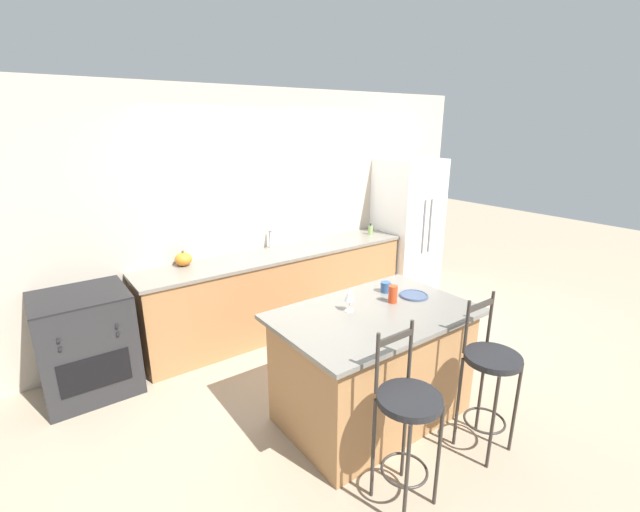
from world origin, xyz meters
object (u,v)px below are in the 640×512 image
dinner_plate (414,295)px  coffee_mug (386,287)px  pumpkin_decoration (183,259)px  oven_range (87,343)px  soap_bottle (370,230)px  refrigerator (406,228)px  bar_stool_far (490,373)px  wine_glass (350,295)px  tumbler_cup (393,294)px  bar_stool_near (407,416)px

dinner_plate → coffee_mug: size_ratio=2.11×
dinner_plate → pumpkin_decoration: (-1.29, 1.93, 0.06)m
oven_range → coffee_mug: (2.16, -1.50, 0.51)m
dinner_plate → soap_bottle: (1.11, 1.75, 0.05)m
pumpkin_decoration → dinner_plate: bearing=-56.2°
refrigerator → bar_stool_far: refrigerator is taller
soap_bottle → oven_range: bearing=-179.3°
wine_glass → coffee_mug: size_ratio=1.64×
wine_glass → tumbler_cup: 0.40m
pumpkin_decoration → soap_bottle: pumpkin_decoration is taller
refrigerator → oven_range: refrigerator is taller
oven_range → bar_stool_near: bearing=-60.7°
dinner_plate → tumbler_cup: tumbler_cup is taller
bar_stool_near → wine_glass: (0.26, 0.87, 0.43)m
oven_range → bar_stool_near: 2.86m
coffee_mug → pumpkin_decoration: pumpkin_decoration is taller
dinner_plate → wine_glass: 0.65m
bar_stool_far → tumbler_cup: size_ratio=8.19×
bar_stool_near → soap_bottle: size_ratio=8.07×
bar_stool_far → wine_glass: (-0.56, 0.89, 0.43)m
refrigerator → bar_stool_near: refrigerator is taller
bar_stool_far → tumbler_cup: 0.91m
refrigerator → bar_stool_near: (-2.63, -2.49, -0.30)m
oven_range → soap_bottle: bearing=0.7°
tumbler_cup → bar_stool_far: bearing=-78.1°
coffee_mug → soap_bottle: soap_bottle is taller
refrigerator → dinner_plate: size_ratio=7.79×
refrigerator → dinner_plate: refrigerator is taller
bar_stool_far → dinner_plate: bar_stool_far is taller
bar_stool_near → coffee_mug: bearing=52.3°
bar_stool_near → bar_stool_far: 0.83m
bar_stool_near → soap_bottle: (2.00, 2.53, 0.36)m
coffee_mug → pumpkin_decoration: 2.08m
bar_stool_near → dinner_plate: bar_stool_near is taller
soap_bottle → tumbler_cup: bearing=-127.8°
coffee_mug → tumbler_cup: 0.23m
wine_glass → soap_bottle: 2.40m
refrigerator → bar_stool_far: 3.10m
soap_bottle → bar_stool_far: bearing=-114.7°
refrigerator → pumpkin_decoration: size_ratio=10.97×
bar_stool_near → oven_range: bearing=119.3°
oven_range → wine_glass: (1.66, -1.62, 0.60)m
refrigerator → oven_range: (-4.02, 0.01, -0.47)m
coffee_mug → dinner_plate: bearing=-58.7°
bar_stool_far → soap_bottle: (1.18, 2.55, 0.36)m
oven_range → pumpkin_decoration: pumpkin_decoration is taller
bar_stool_near → pumpkin_decoration: 2.77m
bar_stool_near → wine_glass: 1.01m
refrigerator → wine_glass: bearing=-145.7°
wine_glass → coffee_mug: wine_glass is taller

